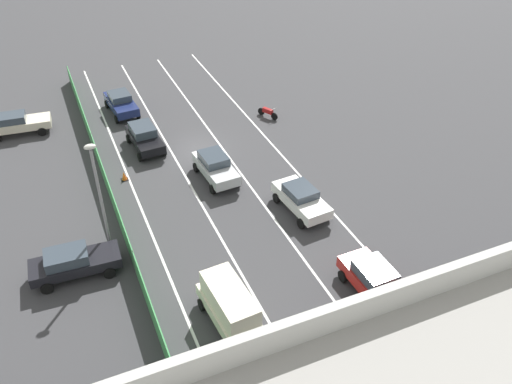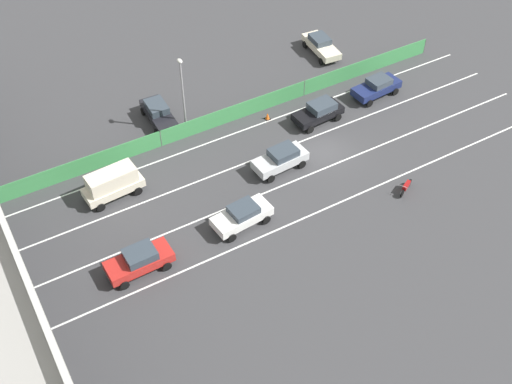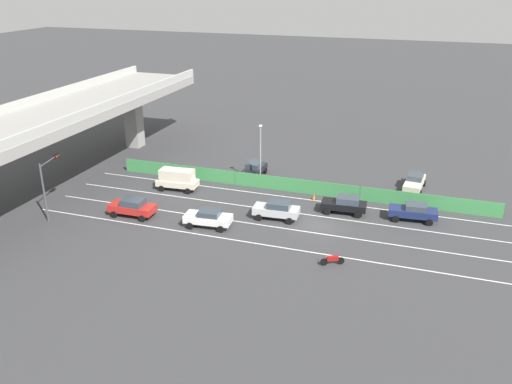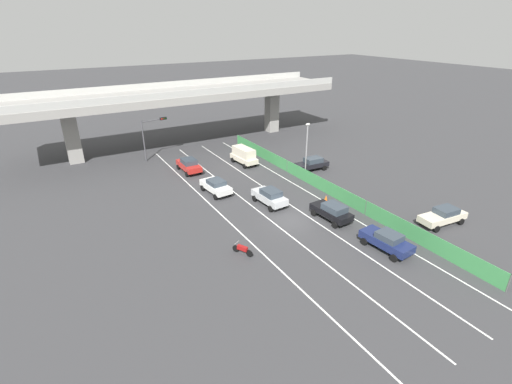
{
  "view_description": "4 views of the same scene",
  "coord_description": "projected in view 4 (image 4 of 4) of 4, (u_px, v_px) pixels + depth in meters",
  "views": [
    {
      "loc": [
        9.06,
        32.14,
        19.85
      ],
      "look_at": [
        -0.8,
        9.13,
        1.95
      ],
      "focal_mm": 37.13,
      "sensor_mm": 36.0,
      "label": 1
    },
    {
      "loc": [
        -30.22,
        23.78,
        32.97
      ],
      "look_at": [
        -2.08,
        7.45,
        0.8
      ],
      "focal_mm": 44.8,
      "sensor_mm": 36.0,
      "label": 2
    },
    {
      "loc": [
        -43.9,
        -8.82,
        21.43
      ],
      "look_at": [
        1.05,
        6.53,
        1.96
      ],
      "focal_mm": 37.82,
      "sensor_mm": 36.0,
      "label": 3
    },
    {
      "loc": [
        -18.82,
        -25.18,
        17.25
      ],
      "look_at": [
        -1.0,
        5.25,
        1.2
      ],
      "focal_mm": 26.2,
      "sensor_mm": 36.0,
      "label": 4
    }
  ],
  "objects": [
    {
      "name": "ground_plane",
      "position": [
        293.0,
        221.0,
        35.58
      ],
      "size": [
        300.0,
        300.0,
        0.0
      ],
      "primitive_type": "plane",
      "color": "#38383A"
    },
    {
      "name": "car_van_cream",
      "position": [
        244.0,
        155.0,
        49.34
      ],
      "size": [
        2.2,
        4.44,
        2.27
      ],
      "color": "beige",
      "rests_on": "ground"
    },
    {
      "name": "elevated_overpass",
      "position": [
        183.0,
        97.0,
        54.85
      ],
      "size": [
        48.97,
        9.31,
        8.95
      ],
      "color": "gray",
      "rests_on": "ground"
    },
    {
      "name": "car_hatchback_white",
      "position": [
        216.0,
        186.0,
        40.96
      ],
      "size": [
        2.31,
        4.39,
        1.62
      ],
      "color": "silver",
      "rests_on": "ground"
    },
    {
      "name": "lane_line_mid_left",
      "position": [
        255.0,
        208.0,
        38.04
      ],
      "size": [
        0.14,
        44.35,
        0.01
      ],
      "primitive_type": "cube",
      "color": "silver",
      "rests_on": "ground"
    },
    {
      "name": "motorcycle",
      "position": [
        242.0,
        249.0,
        30.28
      ],
      "size": [
        1.02,
        1.78,
        0.93
      ],
      "color": "black",
      "rests_on": "ground"
    },
    {
      "name": "traffic_light",
      "position": [
        152.0,
        131.0,
        50.09
      ],
      "size": [
        3.71,
        0.98,
        5.65
      ],
      "color": "#47474C",
      "rests_on": "ground"
    },
    {
      "name": "parked_sedan_dark",
      "position": [
        311.0,
        163.0,
        47.42
      ],
      "size": [
        4.67,
        2.09,
        1.65
      ],
      "color": "black",
      "rests_on": "ground"
    },
    {
      "name": "car_sedan_navy",
      "position": [
        387.0,
        240.0,
        30.69
      ],
      "size": [
        2.25,
        4.51,
        1.65
      ],
      "color": "navy",
      "rests_on": "ground"
    },
    {
      "name": "car_sedan_red",
      "position": [
        189.0,
        165.0,
        46.91
      ],
      "size": [
        2.09,
        4.39,
        1.73
      ],
      "color": "red",
      "rests_on": "ground"
    },
    {
      "name": "parked_sedan_cream",
      "position": [
        443.0,
        216.0,
        34.66
      ],
      "size": [
        4.82,
        2.27,
        1.63
      ],
      "color": "beige",
      "rests_on": "ground"
    },
    {
      "name": "street_lamp",
      "position": [
        307.0,
        145.0,
        43.98
      ],
      "size": [
        0.6,
        0.36,
        6.69
      ],
      "color": "gray",
      "rests_on": "ground"
    },
    {
      "name": "traffic_cone",
      "position": [
        326.0,
        198.0,
        39.52
      ],
      "size": [
        0.47,
        0.47,
        0.61
      ],
      "color": "orange",
      "rests_on": "ground"
    },
    {
      "name": "lane_line_mid_right",
      "position": [
        284.0,
        200.0,
        39.68
      ],
      "size": [
        0.14,
        44.35,
        0.01
      ],
      "primitive_type": "cube",
      "color": "silver",
      "rests_on": "ground"
    },
    {
      "name": "lane_line_right_edge",
      "position": [
        310.0,
        193.0,
        41.32
      ],
      "size": [
        0.14,
        44.35,
        0.01
      ],
      "primitive_type": "cube",
      "color": "silver",
      "rests_on": "ground"
    },
    {
      "name": "car_sedan_silver",
      "position": [
        270.0,
        196.0,
        38.39
      ],
      "size": [
        2.19,
        4.34,
        1.73
      ],
      "color": "#B7BABC",
      "rests_on": "ground"
    },
    {
      "name": "car_sedan_black",
      "position": [
        332.0,
        211.0,
        35.43
      ],
      "size": [
        2.21,
        4.34,
        1.69
      ],
      "color": "black",
      "rests_on": "ground"
    },
    {
      "name": "green_fence",
      "position": [
        322.0,
        184.0,
        41.72
      ],
      "size": [
        0.1,
        40.45,
        1.5
      ],
      "color": "#3D8E4C",
      "rests_on": "ground"
    },
    {
      "name": "lane_line_left_edge",
      "position": [
        223.0,
        216.0,
        36.4
      ],
      "size": [
        0.14,
        44.35,
        0.01
      ],
      "primitive_type": "cube",
      "color": "silver",
      "rests_on": "ground"
    }
  ]
}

